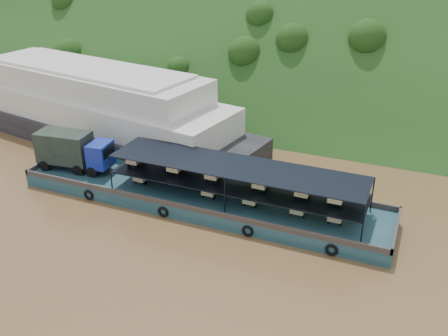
% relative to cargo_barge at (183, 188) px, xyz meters
% --- Properties ---
extents(ground, '(160.00, 160.00, 0.00)m').
position_rel_cargo_barge_xyz_m(ground, '(5.43, -1.16, -1.27)').
color(ground, brown).
rests_on(ground, ground).
extents(hillside, '(140.00, 39.60, 39.60)m').
position_rel_cargo_barge_xyz_m(hillside, '(5.43, 34.84, -1.27)').
color(hillside, '#163513').
rests_on(hillside, ground).
extents(cargo_barge, '(35.02, 7.18, 5.05)m').
position_rel_cargo_barge_xyz_m(cargo_barge, '(0.00, 0.00, 0.00)').
color(cargo_barge, '#123540').
rests_on(cargo_barge, ground).
extents(passenger_ferry, '(44.62, 18.00, 8.79)m').
position_rel_cargo_barge_xyz_m(passenger_ferry, '(-17.30, 10.21, 2.54)').
color(passenger_ferry, black).
rests_on(passenger_ferry, ground).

